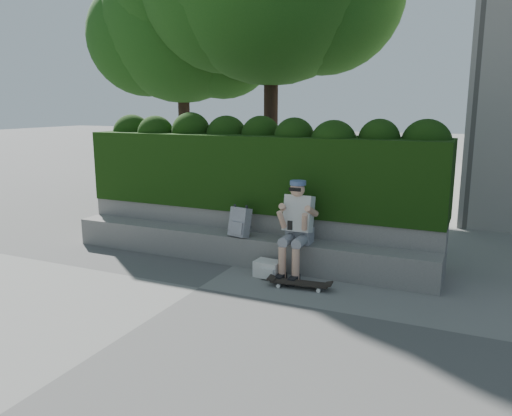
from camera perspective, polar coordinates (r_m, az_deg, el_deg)
The scene contains 9 objects.
ground at distance 6.87m, azimuth -6.58°, elevation -9.06°, with size 80.00×80.00×0.00m, color slate.
bench_ledge at distance 7.84m, azimuth -1.91°, elevation -4.61°, with size 6.00×0.45×0.45m, color gray.
planter_wall at distance 8.21m, azimuth -0.45°, elevation -2.75°, with size 6.00×0.50×0.75m, color gray.
hedge at distance 8.23m, azimuth 0.20°, elevation 4.20°, with size 6.00×1.00×1.20m, color black.
tree_right at distance 14.36m, azimuth -8.52°, elevation 20.18°, with size 4.23×4.23×6.69m.
person at distance 7.16m, azimuth 4.71°, elevation -1.86°, with size 0.40×0.76×1.38m.
skateboard at distance 6.83m, azimuth 5.01°, elevation -8.55°, with size 0.80×0.28×0.08m.
backpack_plaid at distance 7.61m, azimuth -1.85°, elevation -1.62°, with size 0.30×0.16×0.44m, color #B6B7BC.
backpack_ground at distance 7.22m, azimuth 1.36°, elevation -6.95°, with size 0.36×0.26×0.23m, color white.
Camera 1 is at (3.34, -5.49, 2.43)m, focal length 35.00 mm.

